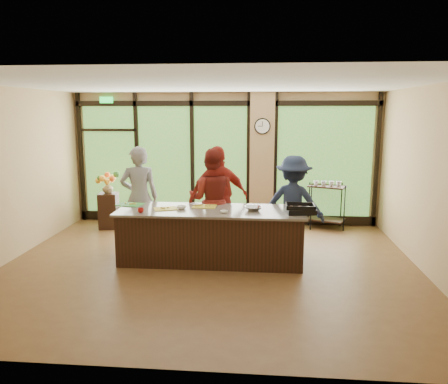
% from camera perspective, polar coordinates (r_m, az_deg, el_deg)
% --- Properties ---
extents(floor, '(7.00, 7.00, 0.00)m').
position_cam_1_polar(floor, '(7.48, -1.94, -9.70)').
color(floor, brown).
rests_on(floor, ground).
extents(ceiling, '(7.00, 7.00, 0.00)m').
position_cam_1_polar(ceiling, '(7.03, -2.09, 13.91)').
color(ceiling, silver).
rests_on(ceiling, back_wall).
extents(back_wall, '(7.00, 0.00, 7.00)m').
position_cam_1_polar(back_wall, '(10.06, 0.11, 4.36)').
color(back_wall, tan).
rests_on(back_wall, floor).
extents(left_wall, '(0.00, 6.00, 6.00)m').
position_cam_1_polar(left_wall, '(8.29, -26.79, 1.88)').
color(left_wall, tan).
rests_on(left_wall, floor).
extents(right_wall, '(0.00, 6.00, 6.00)m').
position_cam_1_polar(right_wall, '(7.52, 25.51, 1.20)').
color(right_wall, tan).
rests_on(right_wall, floor).
extents(window_wall, '(6.90, 0.12, 3.00)m').
position_cam_1_polar(window_wall, '(10.01, 1.02, 3.72)').
color(window_wall, tan).
rests_on(window_wall, floor).
extents(island_base, '(3.10, 1.00, 0.88)m').
position_cam_1_polar(island_base, '(7.62, -1.68, -5.82)').
color(island_base, black).
rests_on(island_base, floor).
extents(countertop, '(3.20, 1.10, 0.04)m').
position_cam_1_polar(countertop, '(7.50, -1.70, -2.44)').
color(countertop, slate).
rests_on(countertop, island_base).
extents(wall_clock, '(0.36, 0.04, 0.36)m').
position_cam_1_polar(wall_clock, '(9.83, 5.04, 8.56)').
color(wall_clock, black).
rests_on(wall_clock, window_wall).
extents(cook_left, '(0.80, 0.62, 1.95)m').
position_cam_1_polar(cook_left, '(8.42, -11.00, -0.69)').
color(cook_left, gray).
rests_on(cook_left, floor).
extents(cook_midleft, '(1.00, 0.81, 1.91)m').
position_cam_1_polar(cook_midleft, '(8.16, -1.53, -0.99)').
color(cook_midleft, maroon).
rests_on(cook_midleft, floor).
extents(cook_midright, '(1.24, 0.91, 1.95)m').
position_cam_1_polar(cook_midright, '(8.16, -0.70, -0.82)').
color(cook_midright, maroon).
rests_on(cook_midright, floor).
extents(cook_right, '(1.28, 0.92, 1.78)m').
position_cam_1_polar(cook_right, '(8.21, 9.04, -1.50)').
color(cook_right, '#1B243D').
rests_on(cook_right, floor).
extents(roasting_pan, '(0.53, 0.44, 0.08)m').
position_cam_1_polar(roasting_pan, '(7.33, 9.90, -2.42)').
color(roasting_pan, black).
rests_on(roasting_pan, countertop).
extents(mixing_bowl, '(0.36, 0.36, 0.07)m').
position_cam_1_polar(mixing_bowl, '(7.44, 3.86, -2.14)').
color(mixing_bowl, silver).
rests_on(mixing_bowl, countertop).
extents(cutting_board_left, '(0.49, 0.41, 0.01)m').
position_cam_1_polar(cutting_board_left, '(8.05, -12.16, -1.60)').
color(cutting_board_left, green).
rests_on(cutting_board_left, countertop).
extents(cutting_board_center, '(0.46, 0.40, 0.01)m').
position_cam_1_polar(cutting_board_center, '(7.60, -7.65, -2.17)').
color(cutting_board_center, gold).
rests_on(cutting_board_center, countertop).
extents(cutting_board_right, '(0.41, 0.31, 0.01)m').
position_cam_1_polar(cutting_board_right, '(7.72, -2.57, -1.89)').
color(cutting_board_right, gold).
rests_on(cutting_board_right, countertop).
extents(prep_bowl_near, '(0.17, 0.17, 0.05)m').
position_cam_1_polar(prep_bowl_near, '(7.57, -5.60, -2.03)').
color(prep_bowl_near, white).
rests_on(prep_bowl_near, countertop).
extents(prep_bowl_mid, '(0.14, 0.14, 0.04)m').
position_cam_1_polar(prep_bowl_mid, '(7.23, 0.01, -2.62)').
color(prep_bowl_mid, white).
rests_on(prep_bowl_mid, countertop).
extents(prep_bowl_far, '(0.13, 0.13, 0.03)m').
position_cam_1_polar(prep_bowl_far, '(7.80, -3.59, -1.69)').
color(prep_bowl_far, white).
rests_on(prep_bowl_far, countertop).
extents(red_ramekin, '(0.11, 0.11, 0.08)m').
position_cam_1_polar(red_ramekin, '(7.39, -10.82, -2.37)').
color(red_ramekin, '#A11210').
rests_on(red_ramekin, countertop).
extents(flower_stand, '(0.44, 0.44, 0.79)m').
position_cam_1_polar(flower_stand, '(10.06, -14.82, -2.37)').
color(flower_stand, black).
rests_on(flower_stand, floor).
extents(flower_vase, '(0.31, 0.31, 0.25)m').
position_cam_1_polar(flower_vase, '(9.96, -14.96, 0.55)').
color(flower_vase, olive).
rests_on(flower_vase, flower_stand).
extents(bar_cart, '(0.89, 0.72, 1.07)m').
position_cam_1_polar(bar_cart, '(9.93, 13.26, -1.02)').
color(bar_cart, black).
rests_on(bar_cart, floor).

